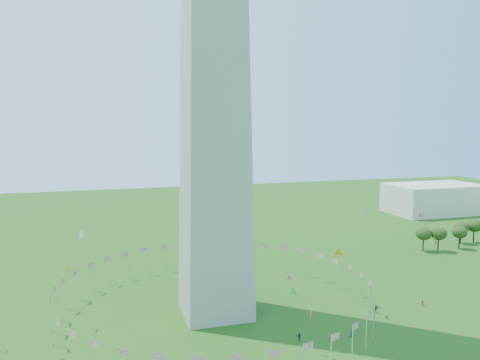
% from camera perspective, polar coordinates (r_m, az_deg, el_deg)
% --- Properties ---
extents(flag_ring, '(80.24, 80.24, 9.00)m').
position_cam_1_polar(flag_ring, '(125.82, -3.00, -13.98)').
color(flag_ring, silver).
rests_on(flag_ring, ground).
extents(gov_building_east_a, '(50.00, 30.00, 16.00)m').
position_cam_1_polar(gov_building_east_a, '(281.57, 22.58, -2.10)').
color(gov_building_east_a, beige).
rests_on(gov_building_east_a, ground).
extents(kites_aloft, '(110.57, 66.23, 32.26)m').
position_cam_1_polar(kites_aloft, '(102.63, 7.75, -9.97)').
color(kites_aloft, green).
rests_on(kites_aloft, ground).
extents(tree_line_east, '(53.42, 15.15, 10.20)m').
position_cam_1_polar(tree_line_east, '(211.67, 26.34, -6.01)').
color(tree_line_east, '#2E4918').
rests_on(tree_line_east, ground).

